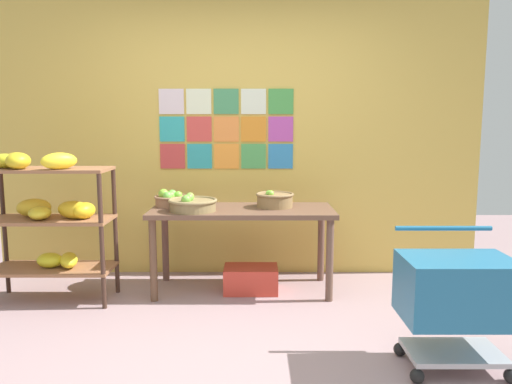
# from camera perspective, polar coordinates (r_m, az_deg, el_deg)

# --- Properties ---
(ground) EXTENTS (9.61, 9.61, 0.00)m
(ground) POSITION_cam_1_polar(r_m,az_deg,el_deg) (3.15, -3.48, -18.97)
(ground) COLOR gray
(back_wall_with_art) EXTENTS (4.53, 0.07, 2.93)m
(back_wall_with_art) POSITION_cam_1_polar(r_m,az_deg,el_deg) (4.64, -2.32, 8.40)
(back_wall_with_art) COLOR gold
(back_wall_with_art) RESTS_ON ground
(banana_shelf_unit) EXTENTS (0.96, 0.46, 1.20)m
(banana_shelf_unit) POSITION_cam_1_polar(r_m,az_deg,el_deg) (4.23, -23.08, -1.97)
(banana_shelf_unit) COLOR #3C271D
(banana_shelf_unit) RESTS_ON ground
(display_table) EXTENTS (1.53, 0.65, 0.71)m
(display_table) POSITION_cam_1_polar(r_m,az_deg,el_deg) (4.18, -1.74, -3.11)
(display_table) COLOR brown
(display_table) RESTS_ON ground
(fruit_basket_left) EXTENTS (0.32, 0.32, 0.15)m
(fruit_basket_left) POSITION_cam_1_polar(r_m,az_deg,el_deg) (4.21, 2.04, -0.87)
(fruit_basket_left) COLOR olive
(fruit_basket_left) RESTS_ON display_table
(fruit_basket_right) EXTENTS (0.40, 0.40, 0.14)m
(fruit_basket_right) POSITION_cam_1_polar(r_m,az_deg,el_deg) (4.06, -7.49, -1.39)
(fruit_basket_right) COLOR olive
(fruit_basket_right) RESTS_ON display_table
(fruit_basket_back_right) EXTENTS (0.30, 0.30, 0.15)m
(fruit_basket_back_right) POSITION_cam_1_polar(r_m,az_deg,el_deg) (4.34, -9.91, -0.81)
(fruit_basket_back_right) COLOR #9E6F4E
(fruit_basket_back_right) RESTS_ON display_table
(produce_crate_under_table) EXTENTS (0.46, 0.30, 0.21)m
(produce_crate_under_table) POSITION_cam_1_polar(r_m,az_deg,el_deg) (4.26, -0.72, -10.04)
(produce_crate_under_table) COLOR red
(produce_crate_under_table) RESTS_ON ground
(shopping_cart) EXTENTS (0.62, 0.47, 0.80)m
(shopping_cart) POSITION_cam_1_polar(r_m,az_deg,el_deg) (3.10, 22.02, -10.81)
(shopping_cart) COLOR black
(shopping_cart) RESTS_ON ground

